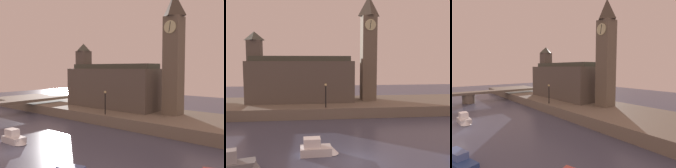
{
  "view_description": "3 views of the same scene",
  "coord_description": "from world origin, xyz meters",
  "views": [
    {
      "loc": [
        23.03,
        -12.93,
        8.22
      ],
      "look_at": [
        -1.5,
        16.38,
        5.8
      ],
      "focal_mm": 41.89,
      "sensor_mm": 36.0,
      "label": 1
    },
    {
      "loc": [
        -3.6,
        -18.4,
        8.02
      ],
      "look_at": [
        0.09,
        14.38,
        4.86
      ],
      "focal_mm": 38.61,
      "sensor_mm": 36.0,
      "label": 2
    },
    {
      "loc": [
        25.83,
        -2.82,
        7.86
      ],
      "look_at": [
        -0.64,
        17.58,
        4.88
      ],
      "focal_mm": 29.89,
      "sensor_mm": 36.0,
      "label": 3
    }
  ],
  "objects": [
    {
      "name": "ground_plane",
      "position": [
        0.0,
        0.0,
        0.0
      ],
      "size": [
        120.0,
        120.0,
        0.0
      ],
      "primitive_type": "plane",
      "color": "#474C66"
    },
    {
      "name": "far_embankment",
      "position": [
        0.0,
        20.0,
        0.75
      ],
      "size": [
        70.0,
        12.0,
        1.5
      ],
      "primitive_type": "cube",
      "color": "slate",
      "rests_on": "ground"
    },
    {
      "name": "clock_tower",
      "position": [
        5.94,
        21.07,
        10.36
      ],
      "size": [
        2.57,
        2.61,
        17.16
      ],
      "color": "#6B6051",
      "rests_on": "far_embankment"
    },
    {
      "name": "parliament_hall",
      "position": [
        -5.66,
        21.17,
        5.15
      ],
      "size": [
        16.73,
        6.09,
        11.14
      ],
      "color": "#5B544C",
      "rests_on": "far_embankment"
    },
    {
      "name": "streetlamp",
      "position": [
        -1.57,
        14.94,
        3.65
      ],
      "size": [
        0.36,
        0.36,
        3.38
      ],
      "color": "black",
      "rests_on": "far_embankment"
    },
    {
      "name": "boat_ferry_white",
      "position": [
        -3.03,
        1.72,
        0.53
      ],
      "size": [
        3.34,
        1.54,
        1.48
      ],
      "color": "silver",
      "rests_on": "ground"
    }
  ]
}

